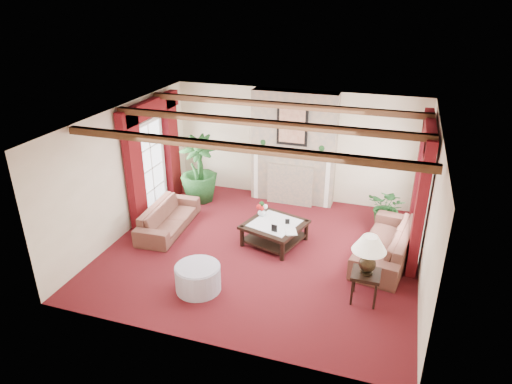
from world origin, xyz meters
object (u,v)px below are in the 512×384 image
(potted_palm, at_px, (200,183))
(ottoman, at_px, (198,278))
(coffee_table, at_px, (275,233))
(sofa_right, at_px, (387,238))
(side_table, at_px, (365,287))
(sofa_left, at_px, (168,213))

(potted_palm, bearing_deg, ottoman, -66.09)
(potted_palm, distance_m, ottoman, 3.72)
(potted_palm, height_order, coffee_table, potted_palm)
(coffee_table, bearing_deg, ottoman, -96.47)
(sofa_right, height_order, side_table, sofa_right)
(sofa_left, relative_size, coffee_table, 1.76)
(coffee_table, xyz_separation_m, ottoman, (-0.83, -1.94, 0.01))
(sofa_left, height_order, sofa_right, sofa_right)
(potted_palm, relative_size, coffee_table, 1.49)
(sofa_left, distance_m, coffee_table, 2.36)
(coffee_table, relative_size, side_table, 2.01)
(coffee_table, height_order, ottoman, ottoman)
(coffee_table, relative_size, ottoman, 1.39)
(sofa_left, height_order, side_table, sofa_left)
(sofa_left, height_order, ottoman, sofa_left)
(side_table, xyz_separation_m, ottoman, (-2.78, -0.58, -0.04))
(sofa_left, bearing_deg, side_table, -109.37)
(coffee_table, bearing_deg, sofa_left, -160.05)
(sofa_left, height_order, potted_palm, potted_palm)
(sofa_left, bearing_deg, coffee_table, -90.14)
(side_table, bearing_deg, sofa_left, 164.19)
(potted_palm, bearing_deg, side_table, -33.25)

